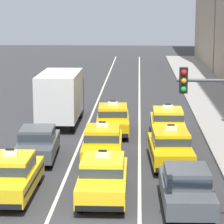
{
  "coord_description": "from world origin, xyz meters",
  "views": [
    {
      "loc": [
        1.52,
        -17.21,
        7.5
      ],
      "look_at": [
        0.02,
        14.2,
        1.3
      ],
      "focal_mm": 90.37,
      "sensor_mm": 36.0,
      "label": 1
    }
  ],
  "objects": [
    {
      "name": "taxi_right_second",
      "position": [
        3.02,
        8.18,
        0.88
      ],
      "size": [
        2.02,
        4.64,
        1.96
      ],
      "color": "black",
      "rests_on": "ground"
    },
    {
      "name": "box_truck_left_third",
      "position": [
        -3.24,
        17.0,
        1.78
      ],
      "size": [
        2.32,
        6.97,
        3.27
      ],
      "color": "black",
      "rests_on": "ground"
    },
    {
      "name": "taxi_center_second",
      "position": [
        -0.17,
        8.67,
        0.88
      ],
      "size": [
        1.91,
        4.6,
        1.96
      ],
      "color": "black",
      "rests_on": "ground"
    },
    {
      "name": "taxi_right_third",
      "position": [
        3.15,
        13.43,
        0.88
      ],
      "size": [
        1.83,
        4.57,
        1.96
      ],
      "color": "black",
      "rests_on": "ground"
    },
    {
      "name": "taxi_center_nearest",
      "position": [
        0.18,
        3.49,
        0.88
      ],
      "size": [
        1.85,
        4.57,
        1.96
      ],
      "color": "black",
      "rests_on": "ground"
    },
    {
      "name": "taxi_left_nearest",
      "position": [
        -3.37,
        3.51,
        0.88
      ],
      "size": [
        1.83,
        4.56,
        1.96
      ],
      "color": "black",
      "rests_on": "ground"
    },
    {
      "name": "taxi_center_third",
      "position": [
        0.07,
        14.33,
        0.88
      ],
      "size": [
        1.97,
        4.62,
        1.96
      ],
      "color": "black",
      "rests_on": "ground"
    },
    {
      "name": "lane_stripe_center_right",
      "position": [
        1.6,
        20.0,
        0.0
      ],
      "size": [
        0.14,
        80.0,
        0.01
      ],
      "primitive_type": "cube",
      "color": "silver",
      "rests_on": "ground"
    },
    {
      "name": "lane_stripe_left_center",
      "position": [
        -1.6,
        20.0,
        0.0
      ],
      "size": [
        0.14,
        80.0,
        0.01
      ],
      "primitive_type": "cube",
      "color": "silver",
      "rests_on": "ground"
    },
    {
      "name": "sedan_left_second",
      "position": [
        -3.29,
        8.81,
        0.85
      ],
      "size": [
        1.97,
        4.38,
        1.58
      ],
      "color": "black",
      "rests_on": "ground"
    },
    {
      "name": "sedan_right_nearest",
      "position": [
        3.3,
        2.53,
        0.85
      ],
      "size": [
        1.86,
        4.34,
        1.58
      ],
      "color": "black",
      "rests_on": "ground"
    }
  ]
}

